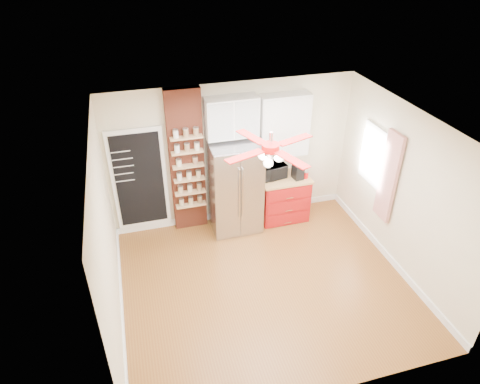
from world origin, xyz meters
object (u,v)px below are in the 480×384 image
object	(u,v)px
fridge	(235,187)
pantry_jar_oats	(179,163)
canister_left	(305,175)
ceiling_fan	(271,148)
toaster_oven	(272,171)
red_cabinet	(283,197)
coffee_maker	(298,172)

from	to	relation	value
fridge	pantry_jar_oats	distance (m)	1.12
fridge	canister_left	world-z (taller)	fridge
canister_left	pantry_jar_oats	distance (m)	2.36
ceiling_fan	toaster_oven	size ratio (longest dim) A/B	2.89
fridge	ceiling_fan	size ratio (longest dim) A/B	1.25
fridge	toaster_oven	world-z (taller)	fridge
red_cabinet	canister_left	size ratio (longest dim) A/B	7.38
pantry_jar_oats	ceiling_fan	bearing A→B (deg)	-60.65
canister_left	fridge	bearing A→B (deg)	176.94
fridge	red_cabinet	xyz separation A→B (m)	(0.97, 0.05, -0.42)
red_cabinet	toaster_oven	distance (m)	0.63
canister_left	toaster_oven	bearing A→B (deg)	162.15
canister_left	coffee_maker	bearing A→B (deg)	169.85
coffee_maker	canister_left	distance (m)	0.17
red_cabinet	coffee_maker	distance (m)	0.64
canister_left	pantry_jar_oats	bearing A→B (deg)	174.18
toaster_oven	coffee_maker	world-z (taller)	coffee_maker
ceiling_fan	canister_left	distance (m)	2.49
red_cabinet	coffee_maker	size ratio (longest dim) A/B	3.35
ceiling_fan	toaster_oven	world-z (taller)	ceiling_fan
ceiling_fan	canister_left	xyz separation A→B (m)	(1.29, 1.56, -1.46)
canister_left	pantry_jar_oats	world-z (taller)	pantry_jar_oats
pantry_jar_oats	toaster_oven	bearing A→B (deg)	-1.46
ceiling_fan	coffee_maker	bearing A→B (deg)	54.21
fridge	coffee_maker	world-z (taller)	fridge
toaster_oven	coffee_maker	distance (m)	0.47
toaster_oven	pantry_jar_oats	world-z (taller)	pantry_jar_oats
fridge	ceiling_fan	bearing A→B (deg)	-88.24
fridge	ceiling_fan	world-z (taller)	ceiling_fan
fridge	toaster_oven	size ratio (longest dim) A/B	3.61
ceiling_fan	toaster_oven	xyz separation A→B (m)	(0.70, 1.75, -1.39)
toaster_oven	pantry_jar_oats	distance (m)	1.75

